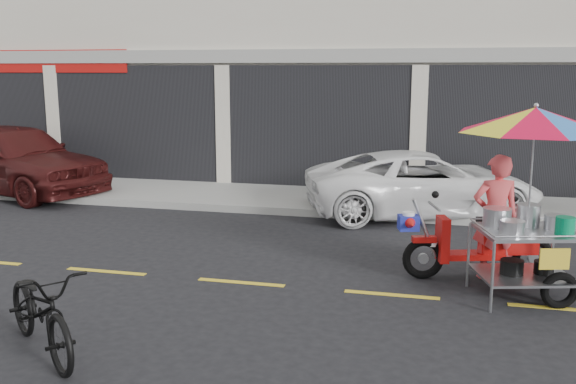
% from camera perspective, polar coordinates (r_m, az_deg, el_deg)
% --- Properties ---
extents(ground, '(90.00, 90.00, 0.00)m').
position_cam_1_polar(ground, '(8.33, 9.19, -9.03)').
color(ground, black).
extents(sidewalk, '(45.00, 3.00, 0.15)m').
position_cam_1_polar(sidewalk, '(13.61, 11.11, -0.93)').
color(sidewalk, gray).
rests_on(sidewalk, ground).
extents(shophouse_block, '(36.00, 8.11, 10.40)m').
position_cam_1_polar(shophouse_block, '(18.60, 21.39, 14.55)').
color(shophouse_block, beige).
rests_on(shophouse_block, ground).
extents(centerline, '(42.00, 0.10, 0.01)m').
position_cam_1_polar(centerline, '(8.33, 9.19, -9.00)').
color(centerline, gold).
rests_on(centerline, ground).
extents(maroon_sedan, '(5.19, 3.31, 1.64)m').
position_cam_1_polar(maroon_sedan, '(15.83, -23.21, 2.77)').
color(maroon_sedan, '#3C1110').
rests_on(maroon_sedan, ground).
extents(white_pickup, '(4.95, 3.50, 1.25)m').
position_cam_1_polar(white_pickup, '(12.72, 11.89, 0.74)').
color(white_pickup, white).
rests_on(white_pickup, ground).
extents(near_bicycle, '(1.79, 1.60, 0.94)m').
position_cam_1_polar(near_bicycle, '(6.92, -21.13, -9.73)').
color(near_bicycle, black).
rests_on(near_bicycle, ground).
extents(food_vendor_rig, '(2.77, 2.28, 2.43)m').
position_cam_1_polar(food_vendor_rig, '(8.56, 19.70, 1.56)').
color(food_vendor_rig, black).
rests_on(food_vendor_rig, ground).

